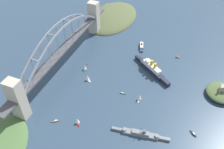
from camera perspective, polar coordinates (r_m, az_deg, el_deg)
ground_plane at (r=396.07m, az=-10.80°, el=2.08°), size 1400.00×1400.00×0.00m
harbor_arch_bridge at (r=376.40m, az=-11.43°, el=5.87°), size 278.83×17.97×73.22m
headland_west_shore at (r=519.17m, az=0.03°, el=13.31°), size 144.95×93.51×24.69m
ocean_liner at (r=378.42m, az=9.36°, el=1.31°), size 51.39×68.06×20.86m
naval_cruiser at (r=300.85m, az=6.84°, el=-13.66°), size 14.00×70.52×15.99m
harbor_ferry_steamer at (r=430.65m, az=6.97°, el=6.66°), size 32.35×13.86×7.92m
fort_island_mid_harbor at (r=371.18m, az=24.38°, el=-3.86°), size 42.89×42.13×18.65m
seaplane_taxiing_near_bridge at (r=411.38m, az=-13.16°, el=3.80°), size 8.64×10.27×5.08m
small_boat_0 at (r=343.73m, az=2.52°, el=-4.44°), size 2.47×8.91×1.88m
small_boat_1 at (r=310.24m, az=-8.17°, el=-10.74°), size 8.63×8.62×10.20m
small_boat_2 at (r=320.19m, az=-13.17°, el=-10.62°), size 7.75×9.66×2.03m
small_boat_3 at (r=361.96m, az=-5.79°, el=-0.76°), size 7.96×10.48×10.84m
small_boat_4 at (r=418.00m, az=15.18°, el=4.29°), size 4.93×6.81×7.37m
small_boat_5 at (r=334.32m, az=6.48°, el=-5.30°), size 10.07×5.58×11.52m
small_boat_6 at (r=316.57m, az=18.60°, el=-13.08°), size 7.62×8.94×2.37m
small_boat_7 at (r=381.01m, az=-6.44°, el=1.64°), size 10.01×7.11×9.25m
channel_marker_buoy at (r=392.18m, az=-5.86°, el=2.45°), size 2.20×2.20×2.75m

